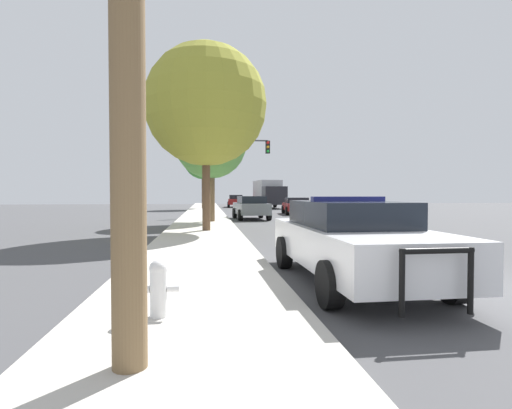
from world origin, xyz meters
TOP-DOWN VIEW (x-y plane):
  - ground_plane at (0.00, 0.00)m, footprint 110.00×110.00m
  - sidewalk_left at (-5.10, 0.00)m, footprint 3.00×110.00m
  - police_car at (-2.29, 1.01)m, footprint 2.18×5.15m
  - fire_hydrant at (-5.50, -1.10)m, footprint 0.50×0.22m
  - traffic_light at (-2.87, 22.05)m, footprint 4.07×0.35m
  - car_background_oncoming at (1.99, 24.16)m, footprint 2.34×4.57m
  - car_background_distant at (-1.54, 40.35)m, footprint 2.16×4.77m
  - car_background_midblock at (-2.18, 18.58)m, footprint 2.16×4.04m
  - box_truck at (1.83, 37.19)m, footprint 2.87×7.11m
  - tree_sidewalk_mid at (-4.69, 15.35)m, footprint 3.81×3.81m
  - tree_sidewalk_near at (-4.93, 10.15)m, footprint 4.87×4.87m
  - tree_sidewalk_far at (-5.25, 34.72)m, footprint 3.92×3.92m

SIDE VIEW (x-z plane):
  - ground_plane at x=0.00m, z-range 0.00..0.00m
  - sidewalk_left at x=-5.10m, z-range 0.00..0.13m
  - fire_hydrant at x=-5.50m, z-range 0.15..0.84m
  - car_background_oncoming at x=1.99m, z-range 0.05..1.34m
  - car_background_distant at x=-1.54m, z-range 0.04..1.47m
  - car_background_midblock at x=-2.18m, z-range 0.04..1.48m
  - police_car at x=-2.29m, z-range 0.01..1.57m
  - box_truck at x=1.83m, z-range 0.12..3.15m
  - traffic_light at x=-2.87m, z-range 1.25..6.61m
  - tree_sidewalk_mid at x=-4.69m, z-range 1.24..7.32m
  - tree_sidewalk_far at x=-5.25m, z-range 1.57..8.39m
  - tree_sidewalk_near at x=-4.93m, z-range 1.41..8.87m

